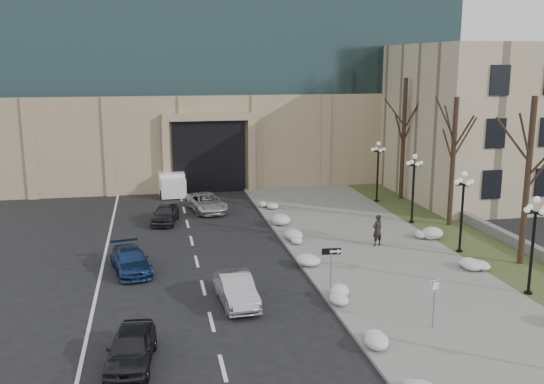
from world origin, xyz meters
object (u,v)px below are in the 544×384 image
Objects in this scene: lamppost_a at (534,232)px; car_b at (236,289)px; pedestrian at (377,230)px; one_way_sign at (335,257)px; box_truck at (171,182)px; keep_sign at (435,294)px; lamppost_d at (378,163)px; car_e at (165,214)px; lamppost_b at (463,201)px; lamppost_c at (414,179)px; car_d at (206,202)px; car_c at (131,260)px; car_a at (131,348)px.

car_b is at bearing 172.58° from lamppost_a.
pedestrian is 8.71m from one_way_sign.
box_truck is 2.76× the size of keep_sign.
lamppost_a is 1.00× the size of lamppost_d.
box_truck is at bearing 97.29° from car_e.
car_e is 14.48m from pedestrian.
pedestrian is at bearing -110.92° from lamppost_d.
lamppost_c is at bearing 90.00° from lamppost_b.
lamppost_a is (16.24, -16.55, 2.43)m from car_e.
pedestrian reaches higher than car_e.
keep_sign reaches higher than car_e.
one_way_sign is 0.52× the size of lamppost_c.
lamppost_a is (9.05, -1.33, 1.04)m from one_way_sign.
lamppost_b is (9.05, 5.17, 1.04)m from one_way_sign.
lamppost_d is (4.20, 11.00, 2.02)m from pedestrian.
box_truck is at bearing 96.72° from car_d.
lamppost_d reaches higher than one_way_sign.
lamppost_b is (0.00, 6.50, 0.00)m from lamppost_a.
lamppost_a is (18.27, -7.04, 2.47)m from car_c.
box_truck is 25.87m from one_way_sign.
box_truck is (2.48, 29.47, 0.23)m from car_a.
keep_sign is 16.79m from lamppost_c.
car_a reaches higher than car_c.
car_b is 0.69× the size of box_truck.
car_d is 7.44m from box_truck.
keep_sign is at bearing -47.12° from one_way_sign.
one_way_sign is 20.33m from lamppost_d.
one_way_sign is 4.95m from keep_sign.
box_truck is at bearing 120.47° from lamppost_a.
lamppost_d is at bearing 90.00° from lamppost_b.
lamppost_b and lamppost_d have the same top height.
car_e is at bearing 99.08° from keep_sign.
lamppost_a reaches higher than car_a.
lamppost_d is at bearing 23.15° from car_c.
car_a is 0.96× the size of car_b.
car_b is 0.87× the size of car_d.
car_c is at bearing -161.94° from lamppost_c.
lamppost_c is (0.00, 6.50, 0.00)m from lamppost_b.
lamppost_d is (17.99, 22.62, 2.41)m from car_a.
car_d is at bearing 154.53° from lamppost_c.
car_e is at bearing 120.77° from one_way_sign.
one_way_sign is at bearing -88.35° from car_d.
pedestrian is at bearing 46.90° from car_a.
keep_sign is (7.44, -4.35, 0.91)m from car_b.
car_a is 0.82× the size of lamppost_b.
car_c is at bearing -101.30° from box_truck.
lamppost_a reaches higher than pedestrian.
lamppost_b is at bearing -55.17° from box_truck.
car_c is at bearing 127.82° from car_b.
pedestrian is at bearing -60.83° from box_truck.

